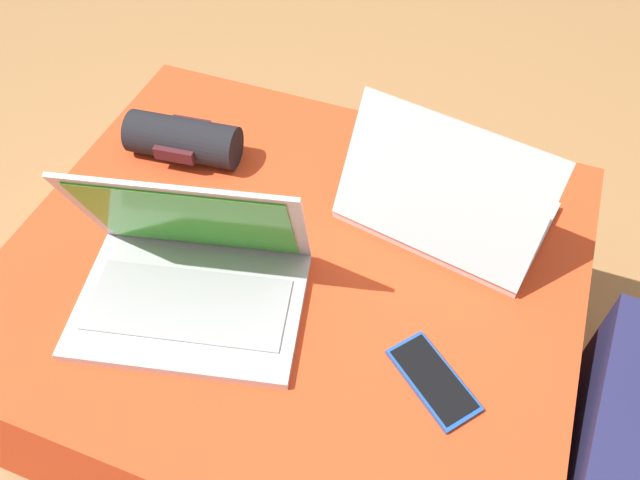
% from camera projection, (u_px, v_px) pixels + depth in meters
% --- Properties ---
extents(ground_plane, '(14.00, 14.00, 0.00)m').
position_uv_depth(ground_plane, '(299.00, 376.00, 1.36)').
color(ground_plane, '#9E7042').
extents(ottoman, '(0.93, 0.80, 0.42)m').
position_uv_depth(ottoman, '(296.00, 325.00, 1.19)').
color(ottoman, maroon).
rests_on(ottoman, ground_plane).
extents(laptop_near, '(0.39, 0.31, 0.24)m').
position_uv_depth(laptop_near, '(191.00, 275.00, 0.95)').
color(laptop_near, '#B7B7BC').
rests_on(laptop_near, ottoman).
extents(laptop_far, '(0.37, 0.28, 0.22)m').
position_uv_depth(laptop_far, '(445.00, 203.00, 1.05)').
color(laptop_far, silver).
rests_on(laptop_far, ottoman).
extents(cell_phone, '(0.15, 0.14, 0.01)m').
position_uv_depth(cell_phone, '(433.00, 380.00, 0.89)').
color(cell_phone, '#1E4C9E').
rests_on(cell_phone, ottoman).
extents(backpack, '(0.23, 0.33, 0.52)m').
position_uv_depth(backpack, '(612.00, 467.00, 1.02)').
color(backpack, '#23234C').
rests_on(backpack, ground_plane).
extents(wrist_brace, '(0.22, 0.11, 0.08)m').
position_uv_depth(wrist_brace, '(183.00, 139.00, 1.16)').
color(wrist_brace, black).
rests_on(wrist_brace, ottoman).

